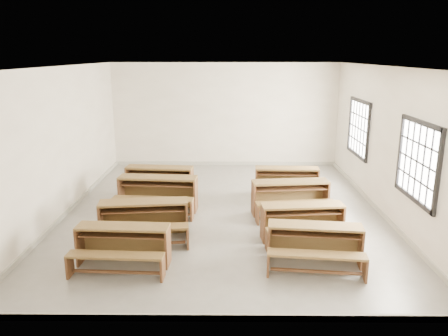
{
  "coord_description": "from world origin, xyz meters",
  "views": [
    {
      "loc": [
        0.07,
        -9.34,
        3.45
      ],
      "look_at": [
        0.0,
        0.0,
        1.0
      ],
      "focal_mm": 35.0,
      "sensor_mm": 36.0,
      "label": 1
    }
  ],
  "objects_px": {
    "desk_set_4": "(315,242)",
    "desk_set_1": "(144,218)",
    "desk_set_5": "(303,220)",
    "desk_set_3": "(159,179)",
    "desk_set_6": "(291,195)",
    "desk_set_7": "(287,179)",
    "desk_set_2": "(158,191)",
    "desk_set_0": "(123,243)"
  },
  "relations": [
    {
      "from": "desk_set_6",
      "to": "desk_set_3",
      "type": "bearing_deg",
      "value": 151.88
    },
    {
      "from": "desk_set_2",
      "to": "desk_set_0",
      "type": "bearing_deg",
      "value": -89.29
    },
    {
      "from": "desk_set_3",
      "to": "desk_set_6",
      "type": "height_order",
      "value": "desk_set_6"
    },
    {
      "from": "desk_set_0",
      "to": "desk_set_5",
      "type": "bearing_deg",
      "value": 21.61
    },
    {
      "from": "desk_set_3",
      "to": "desk_set_4",
      "type": "distance_m",
      "value": 4.82
    },
    {
      "from": "desk_set_0",
      "to": "desk_set_3",
      "type": "bearing_deg",
      "value": 92.4
    },
    {
      "from": "desk_set_2",
      "to": "desk_set_3",
      "type": "distance_m",
      "value": 1.06
    },
    {
      "from": "desk_set_2",
      "to": "desk_set_7",
      "type": "xyz_separation_m",
      "value": [
        3.05,
        1.14,
        -0.05
      ]
    },
    {
      "from": "desk_set_4",
      "to": "desk_set_6",
      "type": "xyz_separation_m",
      "value": [
        -0.07,
        2.4,
        0.03
      ]
    },
    {
      "from": "desk_set_1",
      "to": "desk_set_2",
      "type": "height_order",
      "value": "desk_set_2"
    },
    {
      "from": "desk_set_5",
      "to": "desk_set_7",
      "type": "bearing_deg",
      "value": 83.16
    },
    {
      "from": "desk_set_4",
      "to": "desk_set_1",
      "type": "bearing_deg",
      "value": 167.83
    },
    {
      "from": "desk_set_3",
      "to": "desk_set_7",
      "type": "relative_size",
      "value": 1.08
    },
    {
      "from": "desk_set_2",
      "to": "desk_set_4",
      "type": "distance_m",
      "value": 3.99
    },
    {
      "from": "desk_set_3",
      "to": "desk_set_7",
      "type": "distance_m",
      "value": 3.18
    },
    {
      "from": "desk_set_3",
      "to": "desk_set_7",
      "type": "height_order",
      "value": "desk_set_3"
    },
    {
      "from": "desk_set_1",
      "to": "desk_set_6",
      "type": "distance_m",
      "value": 3.28
    },
    {
      "from": "desk_set_2",
      "to": "desk_set_6",
      "type": "relative_size",
      "value": 1.03
    },
    {
      "from": "desk_set_0",
      "to": "desk_set_2",
      "type": "relative_size",
      "value": 0.87
    },
    {
      "from": "desk_set_1",
      "to": "desk_set_3",
      "type": "height_order",
      "value": "desk_set_1"
    },
    {
      "from": "desk_set_6",
      "to": "desk_set_7",
      "type": "height_order",
      "value": "desk_set_6"
    },
    {
      "from": "desk_set_3",
      "to": "desk_set_6",
      "type": "distance_m",
      "value": 3.33
    },
    {
      "from": "desk_set_0",
      "to": "desk_set_7",
      "type": "relative_size",
      "value": 0.98
    },
    {
      "from": "desk_set_3",
      "to": "desk_set_7",
      "type": "bearing_deg",
      "value": 7.04
    },
    {
      "from": "desk_set_2",
      "to": "desk_set_3",
      "type": "relative_size",
      "value": 1.05
    },
    {
      "from": "desk_set_4",
      "to": "desk_set_7",
      "type": "bearing_deg",
      "value": 96.11
    },
    {
      "from": "desk_set_6",
      "to": "desk_set_5",
      "type": "bearing_deg",
      "value": -94.34
    },
    {
      "from": "desk_set_0",
      "to": "desk_set_6",
      "type": "distance_m",
      "value": 3.97
    },
    {
      "from": "desk_set_6",
      "to": "desk_set_7",
      "type": "bearing_deg",
      "value": 80.06
    },
    {
      "from": "desk_set_5",
      "to": "desk_set_2",
      "type": "bearing_deg",
      "value": 146.4
    },
    {
      "from": "desk_set_6",
      "to": "desk_set_0",
      "type": "bearing_deg",
      "value": -148.05
    },
    {
      "from": "desk_set_3",
      "to": "desk_set_4",
      "type": "xyz_separation_m",
      "value": [
        3.15,
        -3.65,
        -0.03
      ]
    },
    {
      "from": "desk_set_2",
      "to": "desk_set_4",
      "type": "xyz_separation_m",
      "value": [
        3.03,
        -2.6,
        -0.05
      ]
    },
    {
      "from": "desk_set_2",
      "to": "desk_set_1",
      "type": "bearing_deg",
      "value": -86.2
    },
    {
      "from": "desk_set_1",
      "to": "desk_set_5",
      "type": "distance_m",
      "value": 3.02
    },
    {
      "from": "desk_set_3",
      "to": "desk_set_5",
      "type": "height_order",
      "value": "desk_set_3"
    },
    {
      "from": "desk_set_1",
      "to": "desk_set_2",
      "type": "distance_m",
      "value": 1.57
    },
    {
      "from": "desk_set_0",
      "to": "desk_set_2",
      "type": "bearing_deg",
      "value": 89.41
    },
    {
      "from": "desk_set_1",
      "to": "desk_set_4",
      "type": "distance_m",
      "value": 3.21
    },
    {
      "from": "desk_set_0",
      "to": "desk_set_2",
      "type": "distance_m",
      "value": 2.65
    },
    {
      "from": "desk_set_7",
      "to": "desk_set_6",
      "type": "bearing_deg",
      "value": -91.21
    },
    {
      "from": "desk_set_4",
      "to": "desk_set_7",
      "type": "distance_m",
      "value": 3.74
    }
  ]
}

